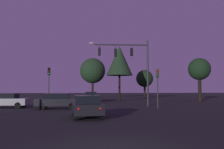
{
  "coord_description": "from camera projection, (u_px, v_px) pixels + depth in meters",
  "views": [
    {
      "loc": [
        -0.74,
        -7.75,
        1.98
      ],
      "look_at": [
        1.77,
        17.75,
        3.51
      ],
      "focal_mm": 38.47,
      "sensor_mm": 36.0,
      "label": 1
    }
  ],
  "objects": [
    {
      "name": "ground_plane",
      "position": [
        94.0,
        104.0,
        31.99
      ],
      "size": [
        168.0,
        168.0,
        0.0
      ],
      "primitive_type": "plane",
      "color": "black",
      "rests_on": "ground"
    },
    {
      "name": "traffic_signal_mast_arm",
      "position": [
        130.0,
        60.0,
        27.29
      ],
      "size": [
        6.79,
        0.57,
        7.53
      ],
      "color": "#232326",
      "rests_on": "ground"
    },
    {
      "name": "traffic_light_corner_left",
      "position": [
        158.0,
        80.0,
        23.97
      ],
      "size": [
        0.36,
        0.39,
        3.99
      ],
      "color": "#232326",
      "rests_on": "ground"
    },
    {
      "name": "traffic_light_corner_right",
      "position": [
        49.0,
        79.0,
        28.92
      ],
      "size": [
        0.35,
        0.38,
        4.55
      ],
      "color": "#232326",
      "rests_on": "ground"
    },
    {
      "name": "car_nearside_lane",
      "position": [
        87.0,
        106.0,
        16.59
      ],
      "size": [
        2.28,
        4.44,
        1.52
      ],
      "color": "black",
      "rests_on": "ground"
    },
    {
      "name": "car_crossing_left",
      "position": [
        58.0,
        101.0,
        23.51
      ],
      "size": [
        4.39,
        1.77,
        1.52
      ],
      "color": "black",
      "rests_on": "ground"
    },
    {
      "name": "car_crossing_right",
      "position": [
        7.0,
        100.0,
        24.67
      ],
      "size": [
        4.45,
        2.07,
        1.52
      ],
      "color": "gray",
      "rests_on": "ground"
    },
    {
      "name": "car_far_lane",
      "position": [
        91.0,
        97.0,
        36.87
      ],
      "size": [
        1.91,
        4.62,
        1.52
      ],
      "color": "#232328",
      "rests_on": "ground"
    },
    {
      "name": "tree_behind_sign",
      "position": [
        199.0,
        70.0,
        36.88
      ],
      "size": [
        3.4,
        3.4,
        6.72
      ],
      "color": "black",
      "rests_on": "ground"
    },
    {
      "name": "tree_left_far",
      "position": [
        93.0,
        71.0,
        47.6
      ],
      "size": [
        5.02,
        5.02,
        8.08
      ],
      "color": "black",
      "rests_on": "ground"
    },
    {
      "name": "tree_center_horizon",
      "position": [
        119.0,
        61.0,
        40.68
      ],
      "size": [
        4.42,
        4.42,
        9.28
      ],
      "color": "black",
      "rests_on": "ground"
    },
    {
      "name": "tree_right_cluster",
      "position": [
        145.0,
        79.0,
        50.09
      ],
      "size": [
        3.56,
        3.56,
        5.92
      ],
      "color": "black",
      "rests_on": "ground"
    }
  ]
}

